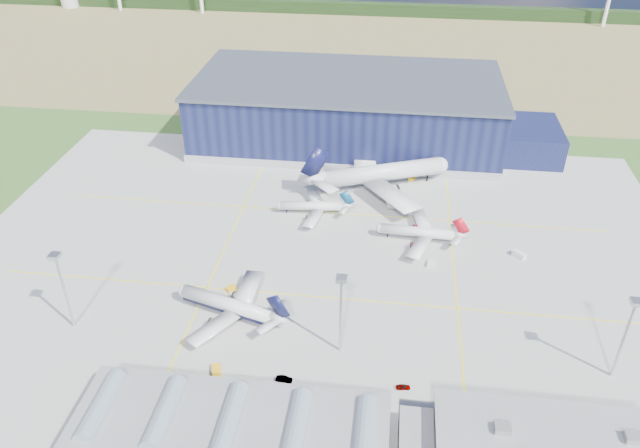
{
  "coord_description": "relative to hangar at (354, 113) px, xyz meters",
  "views": [
    {
      "loc": [
        19.82,
        -143.79,
        110.33
      ],
      "look_at": [
        -0.72,
        13.76,
        8.84
      ],
      "focal_mm": 35.0,
      "sensor_mm": 36.0,
      "label": 1
    }
  ],
  "objects": [
    {
      "name": "airliner_widebody",
      "position": [
        13.62,
        -39.8,
        -2.41
      ],
      "size": [
        73.18,
        72.51,
        18.42
      ],
      "primitive_type": null,
      "rotation": [
        0.0,
        0.0,
        0.39
      ],
      "color": "silver",
      "rests_on": "ground"
    },
    {
      "name": "light_mast_west",
      "position": [
        -62.81,
        -124.8,
        3.82
      ],
      "size": [
        2.6,
        2.6,
        23.0
      ],
      "color": "#B1B2B8",
      "rests_on": "ground"
    },
    {
      "name": "car_a",
      "position": [
        23.07,
        -135.44,
        -11.05
      ],
      "size": [
        3.47,
        1.76,
        1.13
      ],
      "primitive_type": "imported",
      "rotation": [
        0.0,
        0.0,
        1.7
      ],
      "color": "#99999E",
      "rests_on": "ground"
    },
    {
      "name": "airliner_regional",
      "position": [
        -9.05,
        -60.99,
        -7.22
      ],
      "size": [
        29.26,
        28.73,
        8.8
      ],
      "primitive_type": null,
      "rotation": [
        0.0,
        0.0,
        3.23
      ],
      "color": "silver",
      "rests_on": "ground"
    },
    {
      "name": "gse_cart_b",
      "position": [
        -2.55,
        -42.38,
        -10.9
      ],
      "size": [
        3.8,
        3.06,
        1.43
      ],
      "primitive_type": "cube",
      "rotation": [
        0.0,
        0.0,
        1.28
      ],
      "color": "silver",
      "rests_on": "ground"
    },
    {
      "name": "gse_tug_a",
      "position": [
        -21.36,
        -136.02,
        -10.91
      ],
      "size": [
        2.98,
        3.85,
        1.41
      ],
      "primitive_type": "cube",
      "rotation": [
        0.0,
        0.0,
        0.3
      ],
      "color": "#EAA814",
      "rests_on": "ground"
    },
    {
      "name": "light_mast_east",
      "position": [
        72.19,
        -124.8,
        3.82
      ],
      "size": [
        2.6,
        2.6,
        23.0
      ],
      "color": "#B1B2B8",
      "rests_on": "ground"
    },
    {
      "name": "glass_concourse",
      "position": [
        -9.26,
        -154.8,
        -7.93
      ],
      "size": [
        78.0,
        23.0,
        8.6
      ],
      "color": "black",
      "rests_on": "ground"
    },
    {
      "name": "treeline",
      "position": [
        -2.81,
        205.2,
        -7.62
      ],
      "size": [
        600.0,
        8.0,
        8.0
      ],
      "primitive_type": "cube",
      "color": "black",
      "rests_on": "ground"
    },
    {
      "name": "gse_tug_b",
      "position": [
        -25.82,
        -104.93,
        -11.03
      ],
      "size": [
        3.07,
        3.23,
        1.17
      ],
      "primitive_type": "cube",
      "rotation": [
        0.0,
        0.0,
        -0.65
      ],
      "color": "#EAA814",
      "rests_on": "ground"
    },
    {
      "name": "car_b",
      "position": [
        -4.8,
        -136.72,
        -10.97
      ],
      "size": [
        3.96,
        1.57,
        1.28
      ],
      "primitive_type": "imported",
      "rotation": [
        0.0,
        0.0,
        1.51
      ],
      "color": "#99999E",
      "rests_on": "ground"
    },
    {
      "name": "gse_cart_a",
      "position": [
        30.42,
        -85.83,
        -10.97
      ],
      "size": [
        2.59,
        3.35,
        1.3
      ],
      "primitive_type": "cube",
      "rotation": [
        0.0,
        0.0,
        -0.21
      ],
      "color": "silver",
      "rests_on": "ground"
    },
    {
      "name": "airliner_red",
      "position": [
        26.24,
        -72.8,
        -6.78
      ],
      "size": [
        31.36,
        30.75,
        9.67
      ],
      "primitive_type": null,
      "rotation": [
        0.0,
        0.0,
        3.08
      ],
      "color": "silver",
      "rests_on": "ground"
    },
    {
      "name": "hangar",
      "position": [
        0.0,
        0.0,
        0.0
      ],
      "size": [
        145.0,
        62.0,
        26.1
      ],
      "color": "#101537",
      "rests_on": "ground"
    },
    {
      "name": "farmland",
      "position": [
        -2.81,
        125.2,
        -11.62
      ],
      "size": [
        600.0,
        220.0,
        0.01
      ],
      "primitive_type": "cube",
      "color": "olive",
      "rests_on": "ground"
    },
    {
      "name": "ground",
      "position": [
        -2.81,
        -94.8,
        -11.62
      ],
      "size": [
        600.0,
        600.0,
        0.0
      ],
      "primitive_type": "plane",
      "color": "#2E501E",
      "rests_on": "ground"
    },
    {
      "name": "light_mast_center",
      "position": [
        7.19,
        -124.8,
        3.82
      ],
      "size": [
        2.6,
        2.6,
        23.0
      ],
      "color": "#B1B2B8",
      "rests_on": "ground"
    },
    {
      "name": "gse_van_b",
      "position": [
        56.89,
        -78.03,
        -10.66
      ],
      "size": [
        4.4,
        4.2,
        1.92
      ],
      "primitive_type": "cube",
      "rotation": [
        0.0,
        0.0,
        0.85
      ],
      "color": "silver",
      "rests_on": "ground"
    },
    {
      "name": "airliner_navy",
      "position": [
        -23.72,
        -115.29,
        -5.96
      ],
      "size": [
        43.06,
        42.56,
        11.31
      ],
      "primitive_type": null,
      "rotation": [
        0.0,
        0.0,
        2.85
      ],
      "color": "silver",
      "rests_on": "ground"
    },
    {
      "name": "gse_tug_c",
      "position": [
        24.52,
        -32.8,
        -10.91
      ],
      "size": [
        2.98,
        3.73,
        1.42
      ],
      "primitive_type": "cube",
      "rotation": [
        0.0,
        0.0,
        -0.33
      ],
      "color": "#EAA814",
      "rests_on": "ground"
    },
    {
      "name": "apron",
      "position": [
        -2.81,
        -84.8,
        -11.59
      ],
      "size": [
        220.0,
        160.0,
        0.08
      ],
      "color": "gray",
      "rests_on": "ground"
    }
  ]
}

